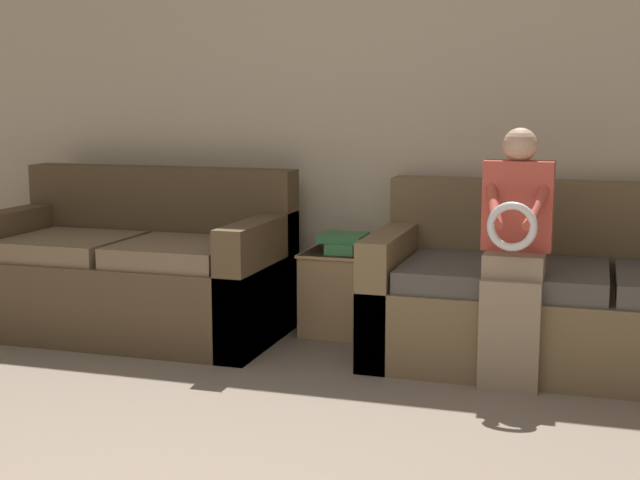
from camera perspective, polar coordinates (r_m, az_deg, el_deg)
name	(u,v)px	position (r m, az deg, el deg)	size (l,w,h in m)	color
wall_back	(372,109)	(5.25, 3.34, 8.34)	(7.34, 0.06, 2.55)	beige
couch_main	(557,301)	(4.71, 14.95, -3.82)	(1.87, 0.97, 0.90)	brown
couch_side	(137,274)	(5.23, -11.60, -2.17)	(1.69, 0.90, 0.93)	brown
child_left_seated	(515,247)	(4.26, 12.37, -0.47)	(0.33, 0.37, 1.20)	gray
side_shelf	(344,290)	(5.13, 1.54, -3.25)	(0.45, 0.45, 0.48)	tan
book_stack	(344,242)	(5.07, 1.57, -0.15)	(0.25, 0.29, 0.10)	#3D8451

